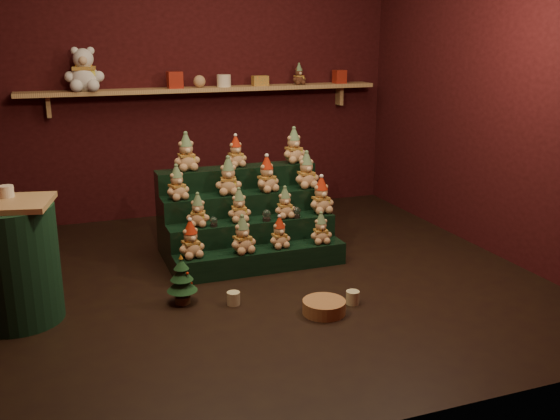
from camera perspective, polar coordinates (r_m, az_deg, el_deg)
name	(u,v)px	position (r m, az deg, el deg)	size (l,w,h in m)	color
ground	(269,277)	(4.92, -0.99, -6.11)	(4.00, 4.00, 0.00)	black
back_wall	(202,78)	(6.54, -7.13, 11.91)	(4.00, 0.10, 2.80)	black
front_wall	(427,141)	(2.74, 13.26, 6.18)	(4.00, 0.10, 2.80)	black
right_wall	(501,88)	(5.60, 19.52, 10.48)	(0.10, 4.00, 2.80)	black
back_shelf	(207,90)	(6.38, -6.72, 10.87)	(3.60, 0.26, 0.24)	tan
riser_tier_front	(261,260)	(5.01, -1.74, -4.57)	(1.40, 0.22, 0.18)	black
riser_tier_midfront	(253,241)	(5.18, -2.52, -2.84)	(1.40, 0.22, 0.36)	black
riser_tier_midback	(245,223)	(5.35, -3.25, -1.21)	(1.40, 0.22, 0.54)	black
riser_tier_back	(237,207)	(5.53, -3.94, 0.31)	(1.40, 0.22, 0.72)	black
teddy_0	(191,239)	(4.81, -8.18, -2.66)	(0.21, 0.18, 0.29)	tan
teddy_1	(242,235)	(4.87, -3.46, -2.25)	(0.21, 0.19, 0.29)	tan
teddy_2	(279,232)	(4.99, -0.06, -2.07)	(0.18, 0.16, 0.25)	tan
teddy_3	(321,228)	(5.10, 3.75, -1.66)	(0.18, 0.16, 0.25)	tan
teddy_4	(198,210)	(4.98, -7.51, 0.00)	(0.19, 0.17, 0.26)	tan
teddy_5	(239,205)	(5.07, -3.77, 0.45)	(0.19, 0.17, 0.27)	tan
teddy_6	(285,203)	(5.16, 0.45, 0.69)	(0.18, 0.16, 0.26)	tan
teddy_7	(321,195)	(5.31, 3.78, 1.35)	(0.22, 0.20, 0.30)	tan
teddy_8	(177,183)	(5.10, -9.42, 2.48)	(0.20, 0.18, 0.28)	tan
teddy_9	(228,176)	(5.21, -4.75, 3.12)	(0.22, 0.20, 0.31)	tan
teddy_10	(267,174)	(5.29, -1.22, 3.28)	(0.21, 0.19, 0.30)	tan
teddy_11	(306,170)	(5.43, 2.42, 3.67)	(0.22, 0.20, 0.31)	tan
teddy_12	(186,152)	(5.33, -8.57, 5.27)	(0.22, 0.20, 0.31)	tan
teddy_13	(236,152)	(5.44, -4.07, 5.35)	(0.19, 0.17, 0.26)	tan
teddy_14	(294,146)	(5.60, 1.27, 5.92)	(0.22, 0.20, 0.30)	tan
snow_globe_a	(214,222)	(4.97, -6.08, -1.06)	(0.06, 0.06, 0.08)	black
snow_globe_b	(267,215)	(5.09, -1.24, -0.48)	(0.07, 0.07, 0.10)	black
snow_globe_c	(296,212)	(5.18, 1.50, -0.20)	(0.07, 0.07, 0.09)	black
side_table	(14,263)	(4.41, -23.16, -4.44)	(0.62, 0.57, 0.82)	tan
table_ornament	(6,191)	(4.39, -23.76, 1.56)	(0.09, 0.09, 0.08)	beige
mini_christmas_tree	(182,280)	(4.44, -8.96, -6.31)	(0.22, 0.22, 0.37)	#412B17
mug_left	(233,298)	(4.43, -4.28, -8.06)	(0.09, 0.09, 0.09)	beige
mug_right	(353,297)	(4.46, 6.66, -7.95)	(0.10, 0.10, 0.10)	beige
wicker_basket	(324,307)	(4.30, 4.05, -8.83)	(0.30, 0.30, 0.09)	#A47042
white_bear	(84,63)	(6.16, -17.52, 12.66)	(0.36, 0.32, 0.50)	silver
brown_bear	(299,74)	(6.64, 1.74, 12.29)	(0.15, 0.14, 0.21)	#502A1A
gift_tin_red_a	(175,80)	(6.28, -9.59, 11.65)	(0.14, 0.14, 0.16)	#A72A19
gift_tin_cream	(224,81)	(6.39, -5.15, 11.69)	(0.14, 0.14, 0.12)	beige
gift_tin_red_b	(339,77)	(6.84, 5.46, 12.04)	(0.12, 0.12, 0.14)	#A72A19
shelf_plush_ball	(199,81)	(6.33, -7.38, 11.59)	(0.12, 0.12, 0.12)	tan
scarf_gift_box	(260,81)	(6.51, -1.83, 11.73)	(0.16, 0.10, 0.10)	orange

